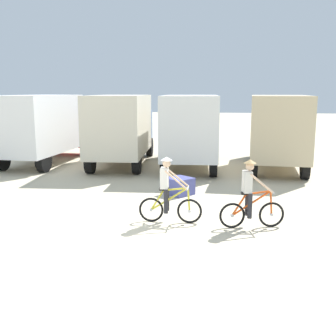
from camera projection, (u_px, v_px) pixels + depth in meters
name	position (u px, v px, depth m)	size (l,w,h in m)	color
ground_plane	(124.00, 235.00, 10.18)	(120.00, 120.00, 0.00)	beige
box_truck_avon_van	(45.00, 125.00, 20.14)	(2.58, 6.82, 3.35)	white
box_truck_cream_rv	(122.00, 126.00, 19.68)	(2.93, 6.93, 3.35)	beige
box_truck_white_box	(191.00, 127.00, 19.10)	(2.85, 6.90, 3.35)	white
box_truck_tan_camper	(278.00, 128.00, 18.72)	(2.66, 6.85, 3.35)	#CCB78E
cyclist_orange_shirt	(168.00, 192.00, 11.02)	(1.73, 0.52, 1.82)	black
cyclist_cowboy_hat	(250.00, 196.00, 10.59)	(1.70, 0.60, 1.82)	black
supply_crate	(179.00, 186.00, 14.17)	(0.79, 0.79, 0.59)	#4C5199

